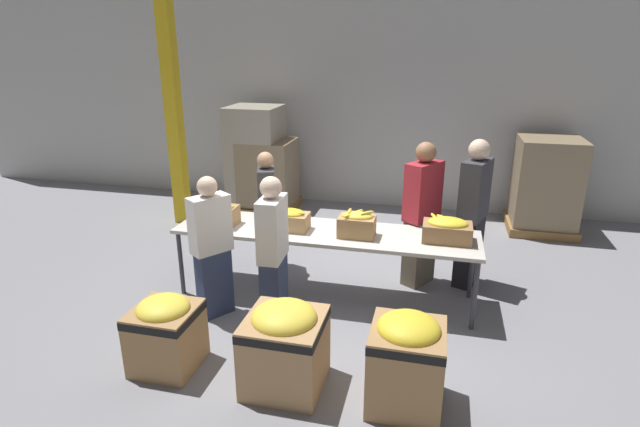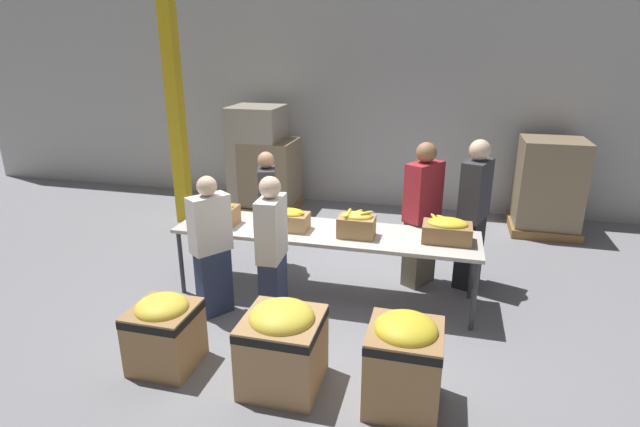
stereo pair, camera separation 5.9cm
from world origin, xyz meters
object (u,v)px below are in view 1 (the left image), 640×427
at_px(sorting_table, 325,235).
at_px(banana_box_1, 290,219).
at_px(volunteer_1, 212,248).
at_px(pallet_stack_2, 268,176).
at_px(donation_bin_0, 166,331).
at_px(volunteer_0, 472,215).
at_px(pallet_stack_0, 256,160).
at_px(support_pillar, 172,95).
at_px(volunteer_2, 267,212).
at_px(donation_bin_2, 407,359).
at_px(banana_box_2, 357,224).
at_px(banana_box_3, 447,229).
at_px(banana_box_0, 218,213).
at_px(pallet_stack_1, 545,186).
at_px(volunteer_4, 421,216).
at_px(volunteer_3, 273,255).
at_px(donation_bin_1, 285,344).

xyz_separation_m(sorting_table, banana_box_1, (-0.39, -0.06, 0.17)).
relative_size(volunteer_1, pallet_stack_2, 1.25).
bearing_deg(donation_bin_0, volunteer_0, 41.24).
bearing_deg(donation_bin_0, pallet_stack_0, 100.11).
xyz_separation_m(sorting_table, support_pillar, (-2.80, 1.90, 1.25)).
distance_m(volunteer_1, volunteer_2, 1.25).
height_order(donation_bin_0, pallet_stack_2, pallet_stack_2).
bearing_deg(pallet_stack_0, volunteer_2, -66.19).
distance_m(volunteer_2, donation_bin_2, 2.93).
distance_m(sorting_table, banana_box_1, 0.43).
height_order(banana_box_2, support_pillar, support_pillar).
height_order(banana_box_3, donation_bin_0, banana_box_3).
height_order(banana_box_0, pallet_stack_0, pallet_stack_0).
distance_m(banana_box_2, pallet_stack_0, 3.60).
relative_size(banana_box_1, donation_bin_2, 0.52).
xyz_separation_m(banana_box_1, pallet_stack_2, (-1.25, 2.83, -0.32)).
xyz_separation_m(volunteer_0, pallet_stack_0, (-3.42, 2.06, 0.00)).
relative_size(volunteer_0, pallet_stack_1, 1.23).
xyz_separation_m(volunteer_2, pallet_stack_0, (-0.96, 2.18, 0.12)).
height_order(volunteer_1, volunteer_4, volunteer_4).
relative_size(donation_bin_0, pallet_stack_1, 0.48).
xyz_separation_m(pallet_stack_0, pallet_stack_1, (4.59, 0.09, -0.17)).
bearing_deg(pallet_stack_0, volunteer_3, -66.95).
relative_size(volunteer_3, volunteer_4, 0.92).
height_order(banana_box_2, volunteer_3, volunteer_3).
height_order(banana_box_2, volunteer_4, volunteer_4).
xyz_separation_m(volunteer_3, pallet_stack_0, (-1.49, 3.50, 0.09)).
bearing_deg(donation_bin_0, volunteer_3, 51.09).
relative_size(banana_box_2, pallet_stack_1, 0.27).
xyz_separation_m(banana_box_1, banana_box_3, (1.68, 0.08, 0.00)).
bearing_deg(volunteer_3, donation_bin_2, -125.20).
distance_m(banana_box_0, donation_bin_0, 1.63).
relative_size(donation_bin_0, donation_bin_2, 0.85).
relative_size(sorting_table, volunteer_4, 1.94).
distance_m(volunteer_0, pallet_stack_0, 4.00).
relative_size(donation_bin_2, pallet_stack_1, 0.56).
bearing_deg(sorting_table, pallet_stack_1, 46.05).
xyz_separation_m(volunteer_2, pallet_stack_1, (3.63, 2.27, -0.05)).
bearing_deg(volunteer_0, donation_bin_2, 6.50).
distance_m(sorting_table, donation_bin_0, 1.97).
height_order(volunteer_3, pallet_stack_1, volunteer_3).
distance_m(banana_box_1, banana_box_2, 0.75).
bearing_deg(support_pillar, donation_bin_1, -51.07).
distance_m(sorting_table, banana_box_0, 1.24).
distance_m(volunteer_2, donation_bin_0, 2.24).
height_order(volunteer_1, pallet_stack_1, volunteer_1).
bearing_deg(donation_bin_0, volunteer_1, 88.88).
height_order(banana_box_3, support_pillar, support_pillar).
xyz_separation_m(volunteer_4, pallet_stack_2, (-2.65, 2.19, -0.26)).
relative_size(banana_box_2, volunteer_3, 0.24).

